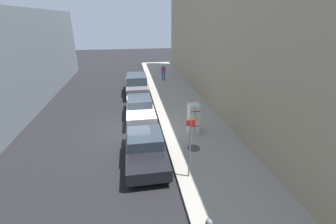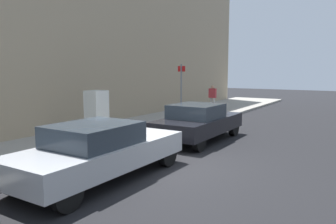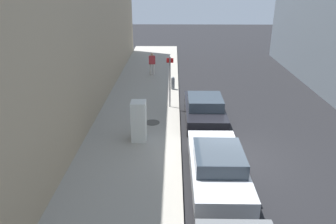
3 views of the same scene
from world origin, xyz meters
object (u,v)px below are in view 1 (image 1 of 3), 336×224
at_px(discarded_refrigerator, 193,118).
at_px(parked_suv_gray, 137,84).
at_px(street_sign_post, 190,145).
at_px(parked_sedan_dark, 146,147).
at_px(parked_sedan_silver, 140,108).
at_px(pedestrian_walking_far, 163,72).

distance_m(discarded_refrigerator, parked_suv_gray, 8.93).
height_order(discarded_refrigerator, street_sign_post, street_sign_post).
distance_m(discarded_refrigerator, parked_sedan_dark, 3.75).
distance_m(street_sign_post, parked_sedan_silver, 7.22).
distance_m(discarded_refrigerator, parked_sedan_silver, 4.23).
bearing_deg(parked_sedan_dark, pedestrian_walking_far, -101.68).
relative_size(discarded_refrigerator, street_sign_post, 0.64).
xyz_separation_m(pedestrian_walking_far, parked_sedan_dark, (3.01, 14.56, -0.35)).
bearing_deg(discarded_refrigerator, pedestrian_walking_far, -90.12).
bearing_deg(pedestrian_walking_far, parked_sedan_dark, 115.99).
relative_size(street_sign_post, parked_suv_gray, 0.58).
bearing_deg(parked_suv_gray, street_sign_post, 97.88).
bearing_deg(street_sign_post, pedestrian_walking_far, -94.56).
xyz_separation_m(discarded_refrigerator, parked_sedan_silver, (2.98, -2.99, -0.31)).
distance_m(parked_suv_gray, parked_sedan_dark, 10.67).
height_order(parked_suv_gray, parked_sedan_silver, parked_suv_gray).
relative_size(discarded_refrigerator, pedestrian_walking_far, 1.09).
bearing_deg(parked_sedan_dark, parked_suv_gray, -90.00).
bearing_deg(parked_sedan_dark, discarded_refrigerator, -142.98).
xyz_separation_m(street_sign_post, parked_sedan_silver, (1.71, -6.94, -0.96)).
bearing_deg(pedestrian_walking_far, street_sign_post, 123.11).
distance_m(discarded_refrigerator, street_sign_post, 4.21).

